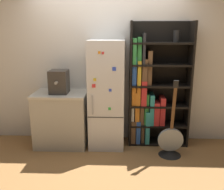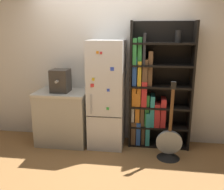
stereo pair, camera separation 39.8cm
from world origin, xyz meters
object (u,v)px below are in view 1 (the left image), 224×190
(espresso_machine, at_px, (59,82))
(guitar, at_px, (170,145))
(refrigerator, at_px, (107,95))
(bookshelf, at_px, (150,92))

(espresso_machine, height_order, guitar, espresso_machine)
(refrigerator, height_order, espresso_machine, refrigerator)
(guitar, bearing_deg, bookshelf, 120.14)
(espresso_machine, bearing_deg, guitar, -9.97)
(refrigerator, xyz_separation_m, guitar, (0.99, -0.34, -0.69))
(bookshelf, bearing_deg, espresso_machine, -173.39)
(guitar, bearing_deg, espresso_machine, 170.03)
(bookshelf, bearing_deg, refrigerator, -169.34)
(refrigerator, bearing_deg, guitar, -19.03)
(bookshelf, xyz_separation_m, guitar, (0.28, -0.48, -0.71))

